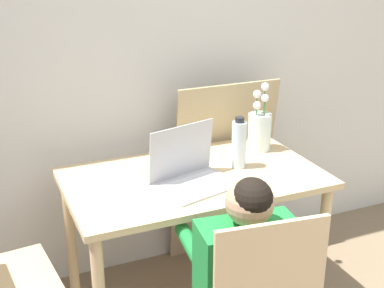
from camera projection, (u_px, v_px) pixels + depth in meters
The scene contains 7 objects.
wall_back at pixel (152, 42), 2.72m from camera, with size 6.40×0.05×2.50m.
dining_table at pixel (194, 195), 2.47m from camera, with size 1.16×0.68×0.73m.
person_seated at pixel (242, 266), 1.95m from camera, with size 0.40×0.46×1.00m.
laptop at pixel (190, 171), 2.34m from camera, with size 0.39×0.32×0.25m.
flower_vase at pixel (260, 129), 2.70m from camera, with size 0.12×0.12×0.34m.
water_bottle at pixel (239, 144), 2.48m from camera, with size 0.07×0.07×0.25m.
cardboard_panel at pixel (223, 171), 3.00m from camera, with size 0.59×0.16×1.04m.
Camera 1 is at (-0.90, -0.36, 1.74)m, focal length 50.00 mm.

